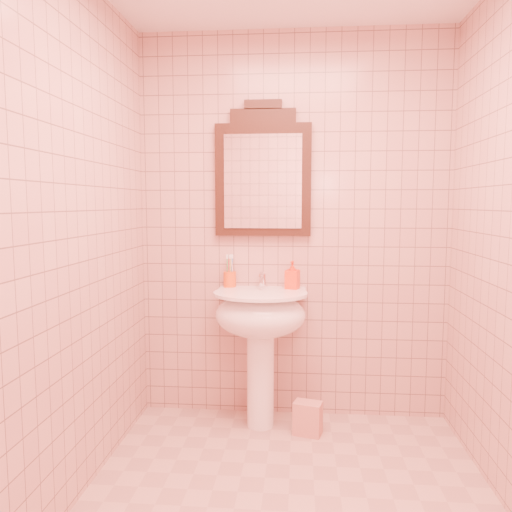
# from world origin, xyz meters

# --- Properties ---
(floor) EXTENTS (2.20, 2.20, 0.00)m
(floor) POSITION_xyz_m (0.00, 0.00, 0.00)
(floor) COLOR tan
(floor) RESTS_ON ground
(back_wall) EXTENTS (2.00, 0.02, 2.50)m
(back_wall) POSITION_xyz_m (0.00, 1.10, 1.25)
(back_wall) COLOR tan
(back_wall) RESTS_ON floor
(pedestal_sink) EXTENTS (0.58, 0.58, 0.86)m
(pedestal_sink) POSITION_xyz_m (-0.20, 0.87, 0.66)
(pedestal_sink) COLOR white
(pedestal_sink) RESTS_ON floor
(faucet) EXTENTS (0.04, 0.16, 0.11)m
(faucet) POSITION_xyz_m (-0.20, 1.01, 0.92)
(faucet) COLOR white
(faucet) RESTS_ON pedestal_sink
(mirror) EXTENTS (0.62, 0.06, 0.86)m
(mirror) POSITION_xyz_m (-0.20, 1.07, 1.60)
(mirror) COLOR black
(mirror) RESTS_ON back_wall
(toothbrush_cup) EXTENTS (0.08, 0.08, 0.19)m
(toothbrush_cup) POSITION_xyz_m (-0.41, 1.04, 0.92)
(toothbrush_cup) COLOR #D94C12
(toothbrush_cup) RESTS_ON pedestal_sink
(soap_dispenser) EXTENTS (0.10, 0.10, 0.18)m
(soap_dispenser) POSITION_xyz_m (-0.00, 1.00, 0.95)
(soap_dispenser) COLOR red
(soap_dispenser) RESTS_ON pedestal_sink
(towel) EXTENTS (0.19, 0.15, 0.20)m
(towel) POSITION_xyz_m (0.10, 0.78, 0.10)
(towel) COLOR tan
(towel) RESTS_ON floor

